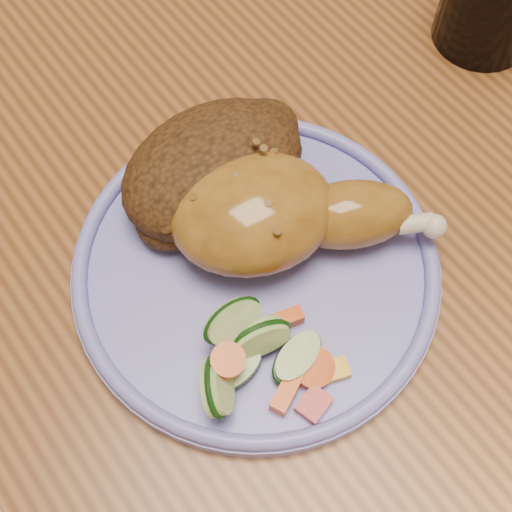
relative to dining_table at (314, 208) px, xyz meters
name	(u,v)px	position (x,y,z in m)	size (l,w,h in m)	color
ground	(285,412)	(0.00, 0.00, -0.67)	(4.00, 4.00, 0.00)	brown
dining_table	(314,208)	(0.00, 0.00, 0.00)	(0.90, 1.40, 0.75)	brown
plate	(256,270)	(-0.10, -0.05, 0.09)	(0.24, 0.24, 0.01)	#7878DB
plate_rim	(256,263)	(-0.10, -0.05, 0.10)	(0.24, 0.24, 0.01)	#7878DB
chicken_leg	(277,213)	(-0.07, -0.04, 0.12)	(0.16, 0.14, 0.06)	#9C6920
rice_pilaf	(216,167)	(-0.08, 0.01, 0.12)	(0.14, 0.09, 0.06)	#442811
vegetable_pile	(257,357)	(-0.14, -0.10, 0.11)	(0.09, 0.09, 0.04)	#A50A05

